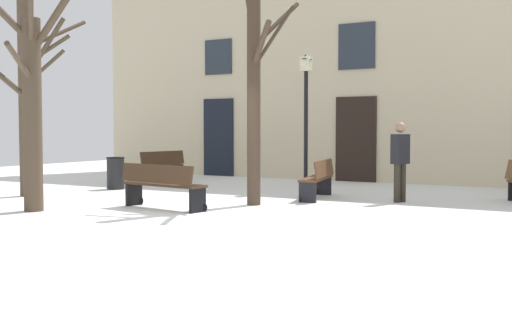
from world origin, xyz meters
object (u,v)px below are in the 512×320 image
(streetlamp, at_px, (306,107))
(tree_right_of_center, at_px, (30,97))
(tree_near_facade, at_px, (28,92))
(bench_facing_shops, at_px, (159,166))
(litter_bin, at_px, (116,173))
(person_by_shop_door, at_px, (400,158))
(bench_by_litter_bin, at_px, (318,178))
(bench_far_corner, at_px, (162,185))
(tree_foreground, at_px, (255,72))

(streetlamp, bearing_deg, tree_right_of_center, -114.60)
(tree_near_facade, xyz_separation_m, bench_facing_shops, (0.41, 4.33, -1.92))
(tree_right_of_center, relative_size, litter_bin, 5.50)
(bench_facing_shops, bearing_deg, litter_bin, 13.37)
(bench_facing_shops, distance_m, person_by_shop_door, 7.60)
(tree_right_of_center, distance_m, person_by_shop_door, 7.53)
(bench_by_litter_bin, distance_m, bench_far_corner, 3.68)
(streetlamp, distance_m, bench_far_corner, 5.11)
(tree_near_facade, distance_m, tree_right_of_center, 2.89)
(tree_near_facade, height_order, bench_by_litter_bin, tree_near_facade)
(tree_near_facade, xyz_separation_m, bench_by_litter_bin, (6.09, 2.72, -1.94))
(bench_far_corner, bearing_deg, streetlamp, -91.57)
(litter_bin, height_order, person_by_shop_door, person_by_shop_door)
(streetlamp, bearing_deg, person_by_shop_door, -26.34)
(tree_near_facade, relative_size, litter_bin, 5.49)
(litter_bin, bearing_deg, bench_facing_shops, 96.39)
(streetlamp, xyz_separation_m, bench_far_corner, (-0.87, -4.76, -1.64))
(tree_foreground, xyz_separation_m, streetlamp, (-0.35, 3.28, -0.60))
(streetlamp, distance_m, bench_by_litter_bin, 2.55)
(bench_far_corner, bearing_deg, bench_facing_shops, -42.77)
(streetlamp, bearing_deg, bench_far_corner, -100.41)
(bench_by_litter_bin, bearing_deg, tree_foreground, -34.19)
(bench_far_corner, relative_size, person_by_shop_door, 1.16)
(bench_facing_shops, bearing_deg, tree_foreground, 63.79)
(tree_near_facade, relative_size, tree_right_of_center, 1.00)
(bench_facing_shops, height_order, person_by_shop_door, person_by_shop_door)
(tree_foreground, bearing_deg, bench_by_litter_bin, 66.97)
(tree_right_of_center, xyz_separation_m, person_by_shop_door, (5.67, 4.80, -1.21))
(tree_foreground, distance_m, bench_facing_shops, 6.36)
(tree_right_of_center, bearing_deg, bench_facing_shops, 106.15)
(tree_foreground, xyz_separation_m, tree_right_of_center, (-3.19, -2.93, -0.56))
(tree_right_of_center, distance_m, bench_by_litter_bin, 6.24)
(litter_bin, xyz_separation_m, bench_by_litter_bin, (5.45, 0.52, 0.05))
(tree_foreground, distance_m, streetlamp, 3.35)
(streetlamp, xyz_separation_m, litter_bin, (-4.39, -2.14, -1.70))
(tree_near_facade, bearing_deg, person_by_shop_door, 20.50)
(bench_facing_shops, bearing_deg, tree_near_facade, 1.57)
(tree_near_facade, distance_m, person_by_shop_door, 8.53)
(tree_right_of_center, distance_m, bench_facing_shops, 6.65)
(litter_bin, distance_m, bench_facing_shops, 2.14)
(tree_foreground, relative_size, person_by_shop_door, 3.00)
(tree_foreground, height_order, bench_far_corner, tree_foreground)
(streetlamp, height_order, bench_by_litter_bin, streetlamp)
(tree_near_facade, xyz_separation_m, tree_right_of_center, (2.20, -1.86, -0.25))
(tree_near_facade, height_order, tree_right_of_center, tree_right_of_center)
(tree_right_of_center, relative_size, person_by_shop_door, 2.68)
(bench_facing_shops, bearing_deg, bench_far_corner, 45.38)
(bench_by_litter_bin, xyz_separation_m, bench_facing_shops, (-5.68, 1.61, 0.02))
(tree_right_of_center, distance_m, bench_far_corner, 2.96)
(person_by_shop_door, bearing_deg, tree_foreground, -30.72)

